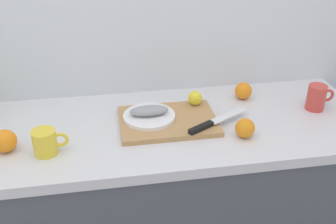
% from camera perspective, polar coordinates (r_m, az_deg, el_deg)
% --- Properties ---
extents(back_wall, '(3.20, 0.05, 2.50)m').
position_cam_1_polar(back_wall, '(1.67, -8.45, 13.88)').
color(back_wall, silver).
rests_on(back_wall, ground_plane).
extents(kitchen_counter, '(2.00, 0.60, 0.90)m').
position_cam_1_polar(kitchen_counter, '(1.78, -6.15, -14.77)').
color(kitchen_counter, '#4C5159').
rests_on(kitchen_counter, ground_plane).
extents(cutting_board, '(0.37, 0.27, 0.02)m').
position_cam_1_polar(cutting_board, '(1.52, -0.00, -1.32)').
color(cutting_board, tan).
rests_on(cutting_board, kitchen_counter).
extents(white_plate, '(0.20, 0.20, 0.01)m').
position_cam_1_polar(white_plate, '(1.52, -2.77, -0.63)').
color(white_plate, white).
rests_on(white_plate, cutting_board).
extents(fish_fillet, '(0.15, 0.06, 0.04)m').
position_cam_1_polar(fish_fillet, '(1.51, -2.79, 0.21)').
color(fish_fillet, gray).
rests_on(fish_fillet, white_plate).
extents(chef_knife, '(0.27, 0.17, 0.02)m').
position_cam_1_polar(chef_knife, '(1.48, 6.35, -1.60)').
color(chef_knife, silver).
rests_on(chef_knife, cutting_board).
extents(lemon_0, '(0.06, 0.06, 0.06)m').
position_cam_1_polar(lemon_0, '(1.61, 3.99, 2.06)').
color(lemon_0, yellow).
rests_on(lemon_0, cutting_board).
extents(coffee_mug_1, '(0.12, 0.08, 0.09)m').
position_cam_1_polar(coffee_mug_1, '(1.39, -17.44, -4.22)').
color(coffee_mug_1, yellow).
rests_on(coffee_mug_1, kitchen_counter).
extents(coffee_mug_2, '(0.12, 0.08, 0.11)m').
position_cam_1_polar(coffee_mug_2, '(1.72, 20.92, 2.02)').
color(coffee_mug_2, '#CC3F38').
rests_on(coffee_mug_2, kitchen_counter).
extents(orange_0, '(0.08, 0.08, 0.08)m').
position_cam_1_polar(orange_0, '(1.46, -22.73, -3.94)').
color(orange_0, orange).
rests_on(orange_0, kitchen_counter).
extents(orange_1, '(0.07, 0.07, 0.07)m').
position_cam_1_polar(orange_1, '(1.73, 10.95, 3.06)').
color(orange_1, orange).
rests_on(orange_1, kitchen_counter).
extents(orange_2, '(0.07, 0.07, 0.07)m').
position_cam_1_polar(orange_2, '(1.45, 11.19, -2.31)').
color(orange_2, orange).
rests_on(orange_2, kitchen_counter).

